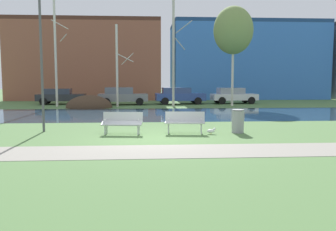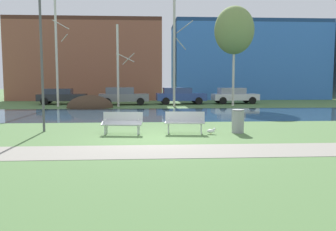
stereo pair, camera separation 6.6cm
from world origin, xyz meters
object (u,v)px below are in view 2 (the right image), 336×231
Objects in this scene: trash_bin at (238,121)px; parked_wagon_fourth_white at (234,95)px; seagull at (211,131)px; parked_hatch_third_blue at (180,95)px; bench_right at (185,122)px; streetlamp at (41,35)px; parked_sedan_second_grey at (123,96)px; bench_left at (122,122)px; parked_van_nearest_dark at (61,96)px.

parked_wagon_fourth_white is (4.24, 17.61, 0.26)m from trash_bin.
parked_hatch_third_blue reaches higher than seagull.
bench_right is 6.85m from streetlamp.
trash_bin is 2.39× the size of seagull.
parked_hatch_third_blue is at bearing 7.68° from parked_sedan_second_grey.
bench_right is 1.12m from seagull.
trash_bin is 0.21× the size of parked_hatch_third_blue.
seagull is at bearing -91.46° from parked_hatch_third_blue.
parked_wagon_fourth_white is (12.25, 16.77, -3.21)m from streetlamp.
bench_right is (2.51, 0.00, 0.00)m from bench_left.
parked_wagon_fourth_white reaches higher than trash_bin.
parked_hatch_third_blue is at bearing -177.13° from parked_wagon_fourth_white.
bench_left is at bearing -86.52° from parked_sedan_second_grey.
seagull is at bearing -4.09° from bench_left.
bench_right is 17.47m from parked_hatch_third_blue.
parked_sedan_second_grey is at bearing 101.91° from bench_right.
parked_wagon_fourth_white is at bearing -0.27° from parked_van_nearest_dark.
bench_left is 2.51m from bench_right.
parked_hatch_third_blue reaches higher than bench_left.
parked_sedan_second_grey is 1.04× the size of parked_wagon_fourth_white.
parked_hatch_third_blue is at bearing 92.32° from trash_bin.
seagull is 0.09× the size of parked_van_nearest_dark.
streetlamp is 1.41× the size of parked_sedan_second_grey.
trash_bin is 20.92m from parked_van_nearest_dark.
parked_sedan_second_grey is at bearing -172.32° from parked_hatch_third_blue.
bench_left is 0.27× the size of streetlamp.
seagull is 17.68m from parked_hatch_third_blue.
bench_left and bench_right have the same top height.
parked_sedan_second_grey is 5.06m from parked_hatch_third_blue.
bench_right is at bearing -78.09° from parked_sedan_second_grey.
parked_hatch_third_blue reaches higher than parked_wagon_fourth_white.
parked_wagon_fourth_white is at bearing 73.24° from seagull.
parked_hatch_third_blue is (-0.70, 17.36, 0.28)m from trash_bin.
bench_left is at bearing -14.96° from streetlamp.
bench_left is 1.74× the size of trash_bin.
parked_van_nearest_dark is at bearing 122.29° from trash_bin.
bench_right reaches higher than seagull.
parked_sedan_second_grey is at bearing -174.70° from parked_wagon_fourth_white.
bench_right is at bearing 0.00° from bench_left.
parked_hatch_third_blue is (1.48, 17.41, 0.30)m from bench_right.
bench_right is at bearing -178.87° from trash_bin.
parked_wagon_fourth_white is (6.43, 17.65, 0.28)m from bench_right.
parked_wagon_fourth_white is at bearing 63.15° from bench_left.
bench_right is at bearing -110.01° from parked_wagon_fourth_white.
parked_sedan_second_grey reaches higher than bench_left.
parked_wagon_fourth_white reaches higher than seagull.
parked_sedan_second_grey reaches higher than parked_van_nearest_dark.
bench_left is 0.39× the size of parked_van_nearest_dark.
parked_van_nearest_dark reaches higher than seagull.
parked_hatch_third_blue is (7.31, 16.52, -3.19)m from streetlamp.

